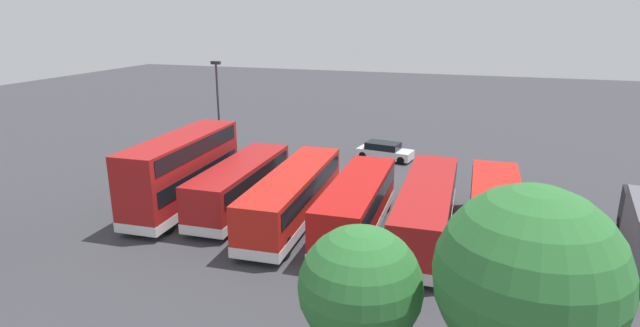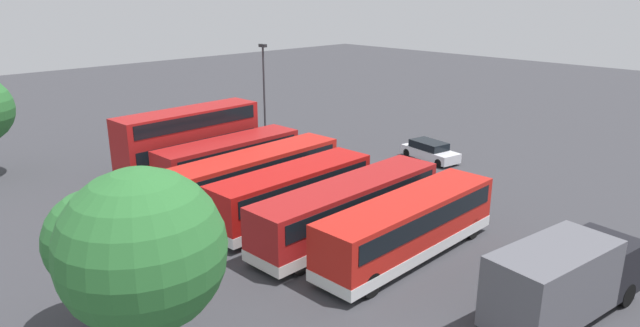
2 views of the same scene
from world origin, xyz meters
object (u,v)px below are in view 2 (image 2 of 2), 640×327
bus_single_deck_third (293,192)px  bus_double_decker_sixth (189,140)px  car_hatchback_silver (430,151)px  bus_single_deck_near_end (409,225)px  bus_single_deck_second (349,208)px  box_truck_blue (564,278)px  waste_bin_yellow (315,142)px  lamp_post_tall (264,88)px  bus_single_deck_fourth (255,175)px  bus_single_deck_fifth (230,159)px

bus_single_deck_third → bus_double_decker_sixth: size_ratio=1.00×
car_hatchback_silver → bus_single_deck_near_end: bearing=121.7°
bus_single_deck_second → box_truck_blue: (-10.81, -0.53, 0.08)m
bus_double_decker_sixth → waste_bin_yellow: size_ratio=10.86×
lamp_post_tall → bus_double_decker_sixth: bearing=103.4°
bus_single_deck_fourth → box_truck_blue: (-18.35, -0.76, 0.08)m
bus_single_deck_near_end → bus_double_decker_sixth: (18.21, 0.75, 0.82)m
bus_single_deck_second → lamp_post_tall: size_ratio=1.45×
bus_single_deck_fourth → bus_double_decker_sixth: size_ratio=1.16×
bus_single_deck_fourth → bus_single_deck_fifth: 3.79m
bus_single_deck_second → bus_double_decker_sixth: (14.73, 0.35, 0.82)m
bus_single_deck_near_end → bus_single_deck_third: (7.18, 1.00, -0.00)m
box_truck_blue → car_hatchback_silver: 21.10m
bus_single_deck_fifth → bus_double_decker_sixth: bus_double_decker_sixth is taller
bus_single_deck_near_end → bus_single_deck_second: same height
bus_single_deck_near_end → box_truck_blue: bearing=-179.0°
bus_single_deck_third → lamp_post_tall: bearing=-32.9°
bus_single_deck_near_end → bus_single_deck_fifth: same height
bus_single_deck_third → car_hatchback_silver: (1.42, -14.94, -0.92)m
bus_single_deck_fifth → box_truck_blue: size_ratio=1.31×
bus_single_deck_fifth → car_hatchback_silver: bearing=-114.0°
box_truck_blue → car_hatchback_silver: size_ratio=1.64×
waste_bin_yellow → box_truck_blue: bearing=157.8°
bus_single_deck_near_end → lamp_post_tall: 21.71m
bus_single_deck_fifth → bus_double_decker_sixth: 3.66m
bus_double_decker_sixth → bus_single_deck_fifth: bearing=-166.1°
bus_double_decker_sixth → box_truck_blue: 25.56m
bus_single_deck_second → bus_single_deck_third: 3.74m
bus_single_deck_near_end → bus_single_deck_fourth: size_ratio=0.92×
bus_single_deck_fourth → car_hatchback_silver: (-2.43, -14.57, -0.92)m
box_truck_blue → lamp_post_tall: bearing=-14.8°
bus_single_deck_fourth → lamp_post_tall: (9.13, -8.03, 3.20)m
lamp_post_tall → box_truck_blue: bearing=165.2°
bus_single_deck_second → bus_single_deck_fourth: (7.55, 0.23, 0.00)m
bus_single_deck_third → bus_single_deck_fourth: bearing=-5.4°
bus_single_deck_near_end → bus_double_decker_sixth: 18.25m
bus_single_deck_third → box_truck_blue: 14.55m
box_truck_blue → lamp_post_tall: (27.48, -7.27, 3.11)m
bus_single_deck_near_end → bus_single_deck_fourth: 11.05m
bus_single_deck_third → bus_double_decker_sixth: bus_double_decker_sixth is taller
car_hatchback_silver → waste_bin_yellow: car_hatchback_silver is taller
bus_single_deck_third → bus_single_deck_near_end: bearing=-172.1°
box_truck_blue → lamp_post_tall: size_ratio=0.94×
bus_single_deck_near_end → bus_single_deck_fifth: size_ratio=1.08×
bus_single_deck_fifth → waste_bin_yellow: (2.33, -10.00, -1.14)m
bus_single_deck_fifth → bus_single_deck_fourth: bearing=168.8°
bus_single_deck_second → waste_bin_yellow: bus_single_deck_second is taller
box_truck_blue → waste_bin_yellow: size_ratio=8.18×
bus_double_decker_sixth → lamp_post_tall: size_ratio=1.25×
bus_single_deck_near_end → bus_single_deck_fourth: same height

